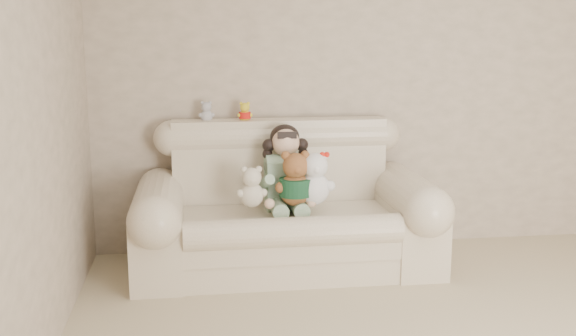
# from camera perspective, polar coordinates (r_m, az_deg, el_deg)

# --- Properties ---
(wall_back) EXTENTS (4.50, 0.00, 4.50)m
(wall_back) POSITION_cam_1_polar(r_m,az_deg,el_deg) (5.22, 8.61, 7.47)
(wall_back) COLOR beige
(wall_back) RESTS_ON ground
(sofa) EXTENTS (2.10, 0.95, 1.03)m
(sofa) POSITION_cam_1_polar(r_m,az_deg,el_deg) (4.67, -0.17, -2.60)
(sofa) COLOR #FBE5CA
(sofa) RESTS_ON floor
(seated_child) EXTENTS (0.39, 0.47, 0.61)m
(seated_child) POSITION_cam_1_polar(r_m,az_deg,el_deg) (4.70, -0.21, 0.12)
(seated_child) COLOR #30743C
(seated_child) RESTS_ON sofa
(brown_teddy) EXTENTS (0.31, 0.25, 0.44)m
(brown_teddy) POSITION_cam_1_polar(r_m,az_deg,el_deg) (4.50, 0.63, -0.46)
(brown_teddy) COLOR brown
(brown_teddy) RESTS_ON sofa
(white_cat) EXTENTS (0.33, 0.29, 0.43)m
(white_cat) POSITION_cam_1_polar(r_m,az_deg,el_deg) (4.53, 2.28, -0.42)
(white_cat) COLOR white
(white_cat) RESTS_ON sofa
(cream_teddy) EXTENTS (0.23, 0.19, 0.33)m
(cream_teddy) POSITION_cam_1_polar(r_m,az_deg,el_deg) (4.48, -3.12, -1.26)
(cream_teddy) COLOR beige
(cream_teddy) RESTS_ON sofa
(yellow_mini_bear) EXTENTS (0.14, 0.12, 0.17)m
(yellow_mini_bear) POSITION_cam_1_polar(r_m,az_deg,el_deg) (4.89, -3.70, 4.94)
(yellow_mini_bear) COLOR yellow
(yellow_mini_bear) RESTS_ON sofa
(grey_mini_plush) EXTENTS (0.14, 0.12, 0.18)m
(grey_mini_plush) POSITION_cam_1_polar(r_m,az_deg,el_deg) (4.90, -6.96, 4.94)
(grey_mini_plush) COLOR #B1B1B8
(grey_mini_plush) RESTS_ON sofa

